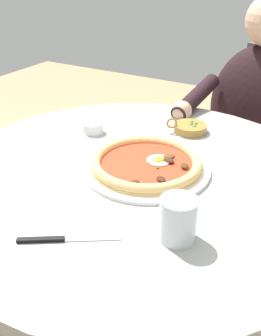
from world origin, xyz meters
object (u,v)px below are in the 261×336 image
at_px(ramekin_capers, 93,127).
at_px(olive_pan, 190,128).
at_px(diner_person, 248,157).
at_px(dining_table, 136,210).
at_px(water_glass, 178,222).
at_px(fork_utensil, 254,165).
at_px(pizza_on_plate, 146,164).
at_px(steak_knife, 54,240).

distance_m(ramekin_capers, olive_pan, 0.31).
bearing_deg(ramekin_capers, diner_person, -34.91).
bearing_deg(dining_table, water_glass, -134.03).
distance_m(fork_utensil, diner_person, 0.56).
xyz_separation_m(olive_pan, diner_person, (0.38, -0.12, -0.24)).
relative_size(dining_table, water_glass, 11.29).
height_order(pizza_on_plate, water_glass, water_glass).
relative_size(pizza_on_plate, olive_pan, 2.87).
relative_size(pizza_on_plate, diner_person, 0.30).
bearing_deg(steak_knife, olive_pan, -2.34).
relative_size(ramekin_capers, fork_utensil, 0.45).
bearing_deg(pizza_on_plate, olive_pan, -0.79).
bearing_deg(steak_knife, pizza_on_plate, -3.61).
bearing_deg(steak_knife, dining_table, -0.86).
height_order(dining_table, olive_pan, olive_pan).
xyz_separation_m(dining_table, ramekin_capers, (0.15, 0.24, 0.14)).
bearing_deg(steak_knife, water_glass, -57.57).
height_order(pizza_on_plate, ramekin_capers, pizza_on_plate).
distance_m(pizza_on_plate, ramekin_capers, 0.29).
xyz_separation_m(dining_table, olive_pan, (0.30, -0.02, 0.14)).
bearing_deg(water_glass, olive_pan, 19.80).
distance_m(dining_table, fork_utensil, 0.34).
bearing_deg(pizza_on_plate, dining_table, 140.29).
relative_size(ramekin_capers, olive_pan, 0.54).
relative_size(fork_utensil, diner_person, 0.12).
bearing_deg(water_glass, steak_knife, 122.43).
bearing_deg(diner_person, water_glass, -175.90).
height_order(water_glass, steak_knife, water_glass).
relative_size(dining_table, ramekin_capers, 16.53).
height_order(dining_table, steak_knife, steak_knife).
relative_size(pizza_on_plate, water_glass, 3.63).
height_order(pizza_on_plate, steak_knife, pizza_on_plate).
bearing_deg(ramekin_capers, dining_table, -121.21).
bearing_deg(diner_person, dining_table, 168.70).
bearing_deg(fork_utensil, ramekin_capers, 94.63).
bearing_deg(diner_person, steak_knife, 172.00).
height_order(water_glass, diner_person, diner_person).
bearing_deg(steak_knife, fork_utensil, -27.08).
xyz_separation_m(dining_table, pizza_on_plate, (0.02, -0.02, 0.14)).
distance_m(dining_table, diner_person, 0.71).
distance_m(water_glass, fork_utensil, 0.38).
distance_m(water_glass, ramekin_capers, 0.56).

